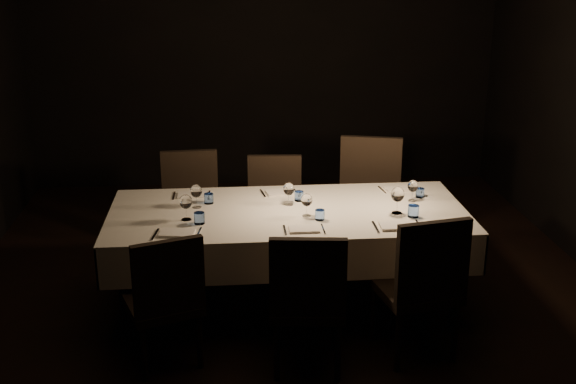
{
  "coord_description": "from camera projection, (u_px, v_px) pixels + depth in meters",
  "views": [
    {
      "loc": [
        -0.42,
        -4.76,
        2.53
      ],
      "look_at": [
        0.0,
        0.0,
        0.9
      ],
      "focal_mm": 45.0,
      "sensor_mm": 36.0,
      "label": 1
    }
  ],
  "objects": [
    {
      "name": "place_setting_near_right",
      "position": [
        401.0,
        208.0,
        4.93
      ],
      "size": [
        0.34,
        0.41,
        0.19
      ],
      "rotation": [
        0.0,
        0.0,
        -0.0
      ],
      "color": "white",
      "rests_on": "dining_table"
    },
    {
      "name": "room",
      "position": [
        288.0,
        108.0,
        4.86
      ],
      "size": [
        5.01,
        6.01,
        3.01
      ],
      "color": "black",
      "rests_on": "ground"
    },
    {
      "name": "chair_far_left",
      "position": [
        191.0,
        205.0,
        5.89
      ],
      "size": [
        0.49,
        0.49,
        0.96
      ],
      "rotation": [
        0.0,
        0.0,
        0.06
      ],
      "color": "black",
      "rests_on": "ground"
    },
    {
      "name": "place_setting_far_left",
      "position": [
        198.0,
        194.0,
        5.23
      ],
      "size": [
        0.31,
        0.4,
        0.17
      ],
      "rotation": [
        0.0,
        0.0,
        -0.01
      ],
      "color": "white",
      "rests_on": "dining_table"
    },
    {
      "name": "chair_near_center",
      "position": [
        308.0,
        296.0,
        4.37
      ],
      "size": [
        0.5,
        0.5,
        0.95
      ],
      "rotation": [
        0.0,
        0.0,
        3.03
      ],
      "color": "black",
      "rests_on": "ground"
    },
    {
      "name": "place_setting_far_center",
      "position": [
        288.0,
        192.0,
        5.28
      ],
      "size": [
        0.31,
        0.39,
        0.17
      ],
      "rotation": [
        0.0,
        0.0,
        0.15
      ],
      "color": "white",
      "rests_on": "dining_table"
    },
    {
      "name": "place_setting_near_center",
      "position": [
        309.0,
        212.0,
        4.88
      ],
      "size": [
        0.29,
        0.39,
        0.16
      ],
      "rotation": [
        0.0,
        0.0,
        0.01
      ],
      "color": "white",
      "rests_on": "dining_table"
    },
    {
      "name": "chair_far_right",
      "position": [
        369.0,
        198.0,
        5.93
      ],
      "size": [
        0.61,
        0.61,
        1.05
      ],
      "rotation": [
        0.0,
        0.0,
        -0.25
      ],
      "color": "black",
      "rests_on": "ground"
    },
    {
      "name": "chair_near_left",
      "position": [
        165.0,
        295.0,
        4.42
      ],
      "size": [
        0.55,
        0.55,
        0.9
      ],
      "rotation": [
        0.0,
        0.0,
        3.49
      ],
      "color": "black",
      "rests_on": "ground"
    },
    {
      "name": "chair_far_center",
      "position": [
        275.0,
        207.0,
        5.91
      ],
      "size": [
        0.47,
        0.47,
        0.92
      ],
      "rotation": [
        0.0,
        0.0,
        -0.07
      ],
      "color": "black",
      "rests_on": "ground"
    },
    {
      "name": "chair_near_right",
      "position": [
        422.0,
        282.0,
        4.51
      ],
      "size": [
        0.56,
        0.56,
        0.99
      ],
      "rotation": [
        0.0,
        0.0,
        3.34
      ],
      "color": "black",
      "rests_on": "ground"
    },
    {
      "name": "place_setting_near_left",
      "position": [
        186.0,
        215.0,
        4.81
      ],
      "size": [
        0.34,
        0.4,
        0.18
      ],
      "rotation": [
        0.0,
        0.0,
        -0.15
      ],
      "color": "white",
      "rests_on": "dining_table"
    },
    {
      "name": "dining_table",
      "position": [
        288.0,
        220.0,
        5.12
      ],
      "size": [
        2.52,
        1.12,
        0.76
      ],
      "color": "black",
      "rests_on": "ground"
    },
    {
      "name": "place_setting_far_right",
      "position": [
        410.0,
        189.0,
        5.36
      ],
      "size": [
        0.3,
        0.39,
        0.16
      ],
      "rotation": [
        0.0,
        0.0,
        0.14
      ],
      "color": "white",
      "rests_on": "dining_table"
    }
  ]
}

